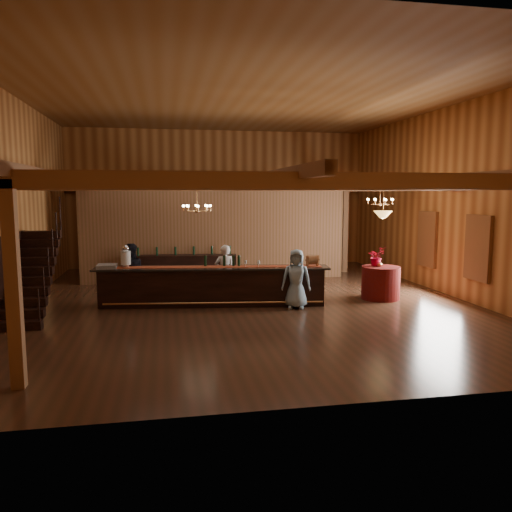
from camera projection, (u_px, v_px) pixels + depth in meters
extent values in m
plane|color=#402518|center=(247.00, 301.00, 13.90)|extent=(14.00, 14.00, 0.00)
plane|color=brown|center=(247.00, 98.00, 13.21)|extent=(14.00, 14.00, 0.00)
cube|color=#BB7E40|center=(219.00, 199.00, 20.39)|extent=(12.00, 0.10, 5.50)
cube|color=#BB7E40|center=(332.00, 211.00, 6.73)|extent=(12.00, 0.10, 5.50)
cube|color=#BB7E40|center=(11.00, 203.00, 12.48)|extent=(0.10, 14.00, 5.50)
cube|color=#BB7E40|center=(449.00, 201.00, 14.64)|extent=(0.10, 14.00, 5.50)
cube|color=brown|center=(302.00, 180.00, 8.14)|extent=(11.90, 0.20, 0.28)
cube|color=brown|center=(270.00, 183.00, 10.57)|extent=(11.90, 0.20, 0.28)
cube|color=brown|center=(250.00, 185.00, 13.01)|extent=(11.90, 0.20, 0.28)
cube|color=brown|center=(237.00, 186.00, 15.45)|extent=(11.90, 0.20, 0.28)
cube|color=brown|center=(227.00, 187.00, 17.89)|extent=(11.90, 0.20, 0.28)
cube|color=brown|center=(220.00, 188.00, 20.14)|extent=(11.90, 0.20, 0.28)
cube|color=brown|center=(73.00, 179.00, 12.68)|extent=(0.18, 13.90, 0.22)
cube|color=brown|center=(247.00, 180.00, 13.48)|extent=(0.18, 13.90, 0.22)
cube|color=brown|center=(402.00, 181.00, 14.29)|extent=(0.18, 13.90, 0.22)
cube|color=brown|center=(98.00, 233.00, 17.29)|extent=(0.20, 0.20, 3.20)
cube|color=brown|center=(345.00, 230.00, 18.90)|extent=(0.20, 0.20, 3.20)
cube|color=brown|center=(13.00, 286.00, 7.53)|extent=(0.20, 0.20, 3.20)
cube|color=brown|center=(216.00, 236.00, 17.03)|extent=(9.00, 0.18, 3.10)
cube|color=white|center=(478.00, 248.00, 13.22)|extent=(0.12, 1.05, 1.75)
cube|color=white|center=(428.00, 239.00, 15.75)|extent=(0.12, 1.05, 1.75)
cube|color=black|center=(18.00, 326.00, 10.96)|extent=(1.00, 0.28, 0.20)
cube|color=black|center=(21.00, 314.00, 11.21)|extent=(1.00, 0.28, 0.20)
cube|color=black|center=(24.00, 302.00, 11.46)|extent=(1.00, 0.28, 0.20)
cube|color=black|center=(27.00, 291.00, 11.71)|extent=(1.00, 0.28, 0.20)
cube|color=black|center=(29.00, 281.00, 11.95)|extent=(1.00, 0.28, 0.20)
cube|color=black|center=(32.00, 271.00, 12.20)|extent=(1.00, 0.28, 0.20)
cube|color=black|center=(34.00, 261.00, 12.45)|extent=(1.00, 0.28, 0.20)
cube|color=black|center=(37.00, 252.00, 12.70)|extent=(1.00, 0.28, 0.20)
cube|color=black|center=(39.00, 243.00, 12.95)|extent=(1.00, 0.28, 0.20)
cube|color=black|center=(41.00, 235.00, 13.20)|extent=(1.00, 0.28, 0.20)
cube|color=black|center=(250.00, 256.00, 19.38)|extent=(1.20, 0.60, 1.10)
cube|color=brown|center=(171.00, 259.00, 18.85)|extent=(1.00, 0.60, 1.00)
cube|color=black|center=(212.00, 287.00, 13.34)|extent=(5.96, 1.40, 0.99)
cube|color=black|center=(212.00, 268.00, 13.27)|extent=(6.27, 1.56, 0.05)
cube|color=maroon|center=(212.00, 267.00, 13.27)|extent=(5.83, 1.14, 0.01)
cylinder|color=tan|center=(214.00, 303.00, 12.99)|extent=(5.69, 0.78, 0.05)
cylinder|color=silver|center=(126.00, 266.00, 13.19)|extent=(0.18, 0.18, 0.08)
cylinder|color=silver|center=(126.00, 258.00, 13.16)|extent=(0.26, 0.26, 0.36)
sphere|color=silver|center=(125.00, 248.00, 13.13)|extent=(0.18, 0.18, 0.18)
cube|color=gray|center=(107.00, 266.00, 13.07)|extent=(0.50, 0.50, 0.10)
cube|color=brown|center=(307.00, 261.00, 13.32)|extent=(0.06, 0.06, 0.30)
cube|color=brown|center=(317.00, 261.00, 13.37)|extent=(0.06, 0.06, 0.30)
cylinder|color=brown|center=(312.00, 260.00, 13.34)|extent=(0.24, 0.24, 0.24)
cylinder|color=black|center=(205.00, 261.00, 13.36)|extent=(0.07, 0.07, 0.30)
cylinder|color=black|center=(224.00, 261.00, 13.38)|extent=(0.07, 0.07, 0.30)
cylinder|color=black|center=(233.00, 261.00, 13.40)|extent=(0.07, 0.07, 0.30)
cylinder|color=black|center=(239.00, 261.00, 13.40)|extent=(0.07, 0.07, 0.30)
cube|color=black|center=(185.00, 269.00, 16.56)|extent=(3.45, 1.00, 0.96)
cylinder|color=#460E10|center=(381.00, 283.00, 14.15)|extent=(1.07, 1.07, 0.93)
cylinder|color=tan|center=(197.00, 198.00, 14.11)|extent=(0.02, 0.02, 0.72)
sphere|color=tan|center=(197.00, 211.00, 14.15)|extent=(0.12, 0.12, 0.12)
torus|color=tan|center=(197.00, 208.00, 14.14)|extent=(0.80, 0.80, 0.04)
cylinder|color=tan|center=(380.00, 195.00, 14.87)|extent=(0.02, 0.02, 0.55)
sphere|color=tan|center=(380.00, 204.00, 14.91)|extent=(0.12, 0.12, 0.12)
torus|color=tan|center=(380.00, 201.00, 14.89)|extent=(0.80, 0.80, 0.04)
cylinder|color=tan|center=(383.00, 200.00, 13.86)|extent=(0.02, 0.02, 0.80)
cone|color=#E6AC4B|center=(383.00, 214.00, 13.91)|extent=(0.52, 0.52, 0.20)
imported|color=silver|center=(225.00, 272.00, 13.99)|extent=(0.58, 0.39, 1.56)
imported|color=black|center=(130.00, 273.00, 13.61)|extent=(0.91, 0.78, 1.64)
imported|color=#87AAC0|center=(296.00, 279.00, 12.97)|extent=(0.87, 0.69, 1.55)
imported|color=#264C1F|center=(308.00, 261.00, 18.08)|extent=(0.61, 0.50, 1.12)
imported|color=#A90523|center=(376.00, 256.00, 14.19)|extent=(0.61, 0.57, 0.55)
imported|color=tan|center=(379.00, 262.00, 14.11)|extent=(0.15, 0.15, 0.27)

